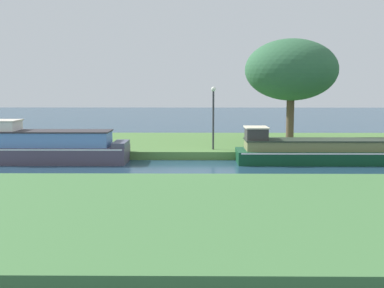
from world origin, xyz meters
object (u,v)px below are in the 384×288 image
object	(u,v)px
forest_barge	(341,152)
slate_narrowboat	(40,148)
willow_tree_left	(291,70)
mooring_post_near	(355,144)
lamp_post	(213,111)

from	to	relation	value
forest_barge	slate_narrowboat	world-z (taller)	slate_narrowboat
forest_barge	willow_tree_left	distance (m)	6.17
slate_narrowboat	mooring_post_near	world-z (taller)	slate_narrowboat
mooring_post_near	slate_narrowboat	bearing A→B (deg)	-175.40
forest_barge	willow_tree_left	xyz separation A→B (m)	(-1.64, 4.39, 4.01)
slate_narrowboat	mooring_post_near	xyz separation A→B (m)	(15.56, 1.25, 0.06)
slate_narrowboat	willow_tree_left	bearing A→B (deg)	18.83
lamp_post	mooring_post_near	world-z (taller)	lamp_post
willow_tree_left	lamp_post	bearing A→B (deg)	-150.37
slate_narrowboat	lamp_post	world-z (taller)	lamp_post
willow_tree_left	forest_barge	bearing A→B (deg)	-69.47
forest_barge	slate_narrowboat	size ratio (longest dim) A/B	1.21
lamp_post	willow_tree_left	bearing A→B (deg)	29.63
lamp_post	mooring_post_near	size ratio (longest dim) A/B	4.77
willow_tree_left	lamp_post	distance (m)	5.54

